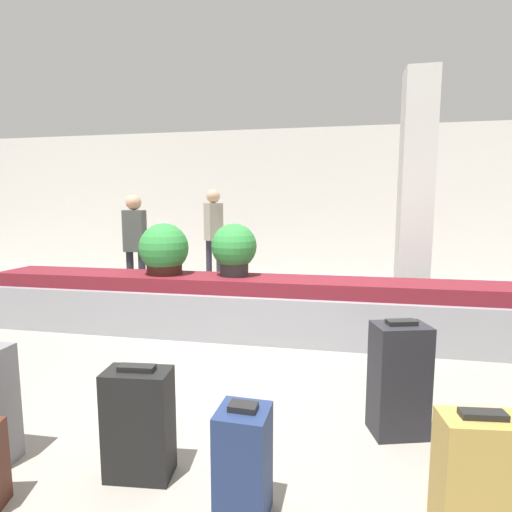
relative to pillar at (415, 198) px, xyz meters
name	(u,v)px	position (x,y,z in m)	size (l,w,h in m)	color
ground_plane	(217,400)	(-1.89, -2.66, -1.60)	(18.00, 18.00, 0.00)	gray
back_wall	(295,201)	(-1.89, 3.57, 0.00)	(18.00, 0.06, 3.20)	silver
carousel	(256,308)	(-1.89, -1.04, -1.27)	(6.75, 0.78, 0.68)	gray
pillar	(415,198)	(0.00, 0.00, 0.00)	(0.39, 0.39, 3.20)	silver
suitcase_2	(399,379)	(-0.58, -2.87, -1.22)	(0.40, 0.33, 0.78)	#232328
suitcase_4	(478,476)	(-0.36, -3.67, -1.31)	(0.38, 0.24, 0.60)	#A3843D
suitcase_6	(243,463)	(-1.43, -3.77, -1.32)	(0.26, 0.25, 0.58)	navy
suitcase_7	(139,423)	(-2.06, -3.59, -1.29)	(0.38, 0.23, 0.65)	black
potted_plant_0	(234,249)	(-2.18, -0.96, -0.60)	(0.54, 0.54, 0.62)	#2D2D2D
potted_plant_1	(164,250)	(-3.03, -1.01, -0.63)	(0.59, 0.59, 0.61)	#381914
traveler_0	(135,239)	(-4.02, 0.15, -0.60)	(0.33, 0.23, 1.67)	#282833
traveler_1	(214,228)	(-3.22, 1.63, -0.51)	(0.33, 0.37, 1.80)	#282833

